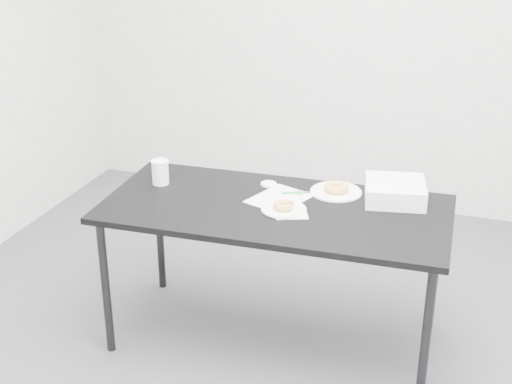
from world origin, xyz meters
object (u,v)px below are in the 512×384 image
(donut_near, at_px, (284,205))
(table, at_px, (275,217))
(pen, at_px, (295,193))
(coffee_cup, at_px, (160,172))
(donut_far, at_px, (336,188))
(bakery_box, at_px, (395,191))
(plate_far, at_px, (336,192))
(plate_near, at_px, (284,209))
(scorecard, at_px, (279,198))

(donut_near, bearing_deg, table, 149.65)
(pen, height_order, coffee_cup, coffee_cup)
(donut_far, bearing_deg, donut_near, -123.19)
(donut_far, relative_size, bakery_box, 0.43)
(pen, xyz_separation_m, donut_near, (0.00, -0.21, 0.02))
(donut_near, relative_size, donut_far, 0.83)
(donut_near, xyz_separation_m, plate_far, (0.19, 0.29, -0.02))
(bakery_box, bearing_deg, donut_near, -160.06)
(donut_far, relative_size, coffee_cup, 0.95)
(donut_far, xyz_separation_m, bakery_box, (0.29, -0.00, 0.02))
(plate_far, relative_size, coffee_cup, 2.01)
(plate_near, xyz_separation_m, donut_near, (0.00, 0.00, 0.02))
(scorecard, xyz_separation_m, donut_near, (0.06, -0.12, 0.02))
(plate_far, height_order, coffee_cup, coffee_cup)
(coffee_cup, bearing_deg, donut_far, 11.13)
(scorecard, distance_m, plate_near, 0.14)
(plate_far, distance_m, bakery_box, 0.30)
(table, bearing_deg, plate_near, -32.33)
(pen, xyz_separation_m, bakery_box, (0.48, 0.08, 0.04))
(donut_far, bearing_deg, table, -132.86)
(table, bearing_deg, donut_near, -32.33)
(pen, xyz_separation_m, plate_far, (0.19, 0.08, -0.00))
(plate_near, distance_m, plate_far, 0.34)
(table, height_order, pen, pen)
(plate_near, bearing_deg, donut_near, 0.00)
(plate_far, bearing_deg, scorecard, -146.57)
(table, xyz_separation_m, pen, (0.05, 0.18, 0.06))
(plate_near, bearing_deg, pen, 90.53)
(coffee_cup, height_order, bakery_box, coffee_cup)
(pen, distance_m, plate_near, 0.21)
(table, distance_m, bakery_box, 0.60)
(bakery_box, bearing_deg, donut_far, 168.72)
(plate_far, bearing_deg, donut_near, -123.19)
(pen, bearing_deg, donut_far, 0.51)
(scorecard, relative_size, donut_far, 2.40)
(plate_near, height_order, coffee_cup, coffee_cup)
(table, height_order, scorecard, scorecard)
(table, relative_size, donut_near, 16.67)
(scorecard, xyz_separation_m, pen, (0.06, 0.08, 0.01))
(coffee_cup, bearing_deg, bakery_box, 8.28)
(pen, bearing_deg, bakery_box, -13.38)
(donut_near, relative_size, coffee_cup, 0.79)
(plate_near, bearing_deg, coffee_cup, 170.70)
(plate_near, distance_m, coffee_cup, 0.71)
(scorecard, bearing_deg, plate_near, -44.21)
(donut_near, distance_m, donut_far, 0.34)
(scorecard, relative_size, plate_near, 1.35)
(donut_near, height_order, donut_far, donut_far)
(scorecard, height_order, pen, pen)
(plate_near, relative_size, donut_near, 2.13)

